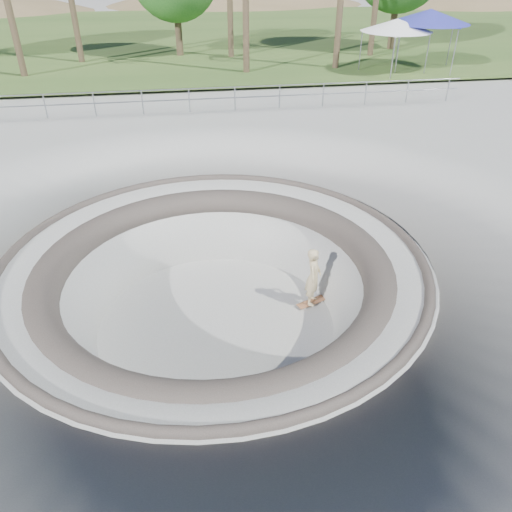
# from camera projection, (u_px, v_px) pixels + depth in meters

# --- Properties ---
(ground) EXTENTS (180.00, 180.00, 0.00)m
(ground) POSITION_uv_depth(u_px,v_px,m) (213.00, 260.00, 11.95)
(ground) COLOR #AFAFAA
(ground) RESTS_ON ground
(skate_bowl) EXTENTS (14.00, 14.00, 4.10)m
(skate_bowl) POSITION_uv_depth(u_px,v_px,m) (217.00, 319.00, 12.92)
(skate_bowl) COLOR #AFAFAA
(skate_bowl) RESTS_ON ground
(grass_strip) EXTENTS (180.00, 36.00, 0.12)m
(grass_strip) POSITION_uv_depth(u_px,v_px,m) (178.00, 35.00, 40.31)
(grass_strip) COLOR #355321
(grass_strip) RESTS_ON ground
(distant_hills) EXTENTS (103.20, 45.00, 28.60)m
(distant_hills) POSITION_uv_depth(u_px,v_px,m) (207.00, 68.00, 64.06)
(distant_hills) COLOR brown
(distant_hills) RESTS_ON ground
(safety_railing) EXTENTS (25.00, 0.06, 1.03)m
(safety_railing) POSITION_uv_depth(u_px,v_px,m) (189.00, 100.00, 21.64)
(safety_railing) COLOR gray
(safety_railing) RESTS_ON ground
(skateboard) EXTENTS (0.88, 0.55, 0.09)m
(skateboard) POSITION_uv_depth(u_px,v_px,m) (312.00, 302.00, 13.55)
(skateboard) COLOR #9A603D
(skateboard) RESTS_ON ground
(skater) EXTENTS (0.60, 0.71, 1.65)m
(skater) POSITION_uv_depth(u_px,v_px,m) (313.00, 276.00, 13.10)
(skater) COLOR tan
(skater) RESTS_ON skateboard
(canopy_white) EXTENTS (5.06, 5.06, 2.75)m
(canopy_white) POSITION_uv_depth(u_px,v_px,m) (397.00, 25.00, 27.16)
(canopy_white) COLOR gray
(canopy_white) RESTS_ON ground
(canopy_blue) EXTENTS (5.75, 5.75, 3.16)m
(canopy_blue) POSITION_uv_depth(u_px,v_px,m) (430.00, 17.00, 27.58)
(canopy_blue) COLOR gray
(canopy_blue) RESTS_ON ground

